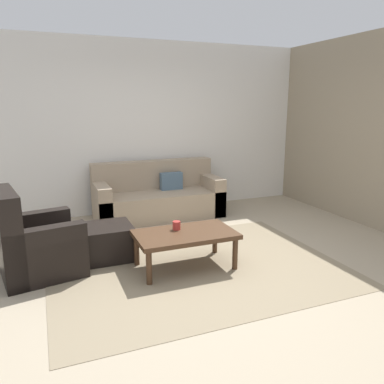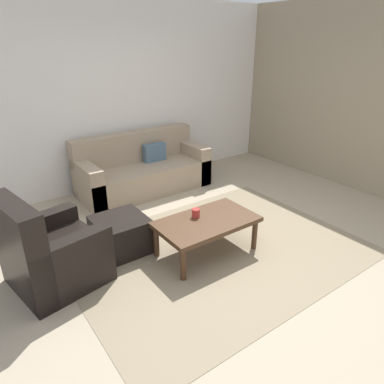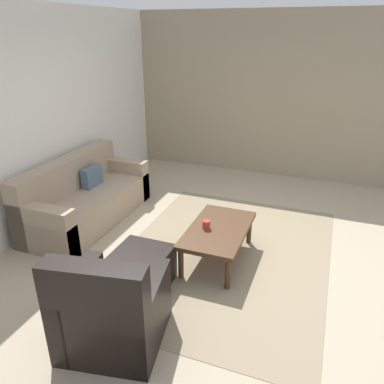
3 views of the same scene
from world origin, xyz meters
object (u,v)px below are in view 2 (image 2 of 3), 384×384
object	(u,v)px
armchair_leather	(49,257)
cup	(196,213)
coffee_table	(207,224)
couch_main	(141,171)
ottoman	(121,235)

from	to	relation	value
armchair_leather	cup	world-z (taller)	armchair_leather
coffee_table	cup	distance (m)	0.17
couch_main	coffee_table	world-z (taller)	couch_main
armchair_leather	coffee_table	xyz separation A→B (m)	(1.57, -0.44, 0.05)
armchair_leather	coffee_table	bearing A→B (deg)	-15.74
ottoman	couch_main	bearing A→B (deg)	54.42
ottoman	cup	xyz separation A→B (m)	(0.70, -0.47, 0.26)
armchair_leather	coffee_table	world-z (taller)	armchair_leather
coffee_table	ottoman	bearing A→B (deg)	141.79
couch_main	armchair_leather	distance (m)	2.47
ottoman	coffee_table	distance (m)	0.97
couch_main	cup	world-z (taller)	couch_main
armchair_leather	ottoman	xyz separation A→B (m)	(0.81, 0.15, -0.11)
ottoman	cup	world-z (taller)	cup
armchair_leather	cup	xyz separation A→B (m)	(1.51, -0.32, 0.15)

